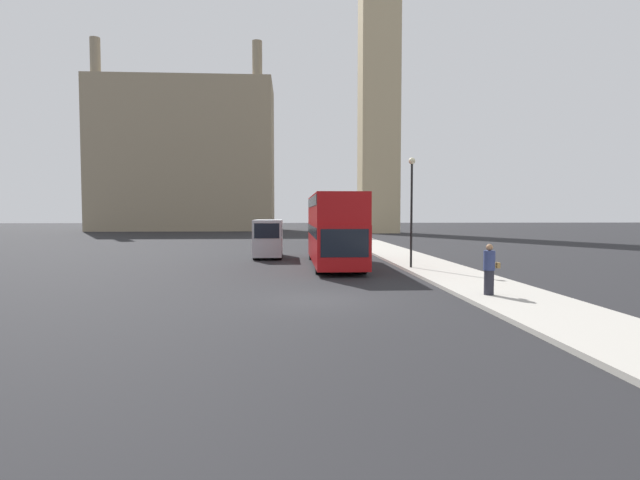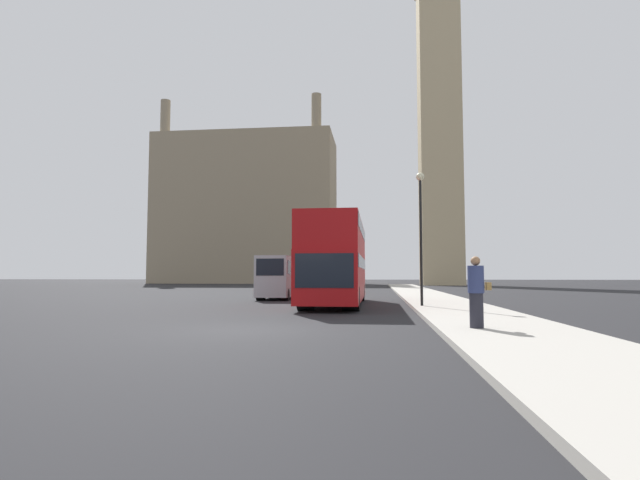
{
  "view_description": "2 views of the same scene",
  "coord_description": "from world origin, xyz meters",
  "px_view_note": "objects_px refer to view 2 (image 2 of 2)",
  "views": [
    {
      "loc": [
        -1.12,
        -17.69,
        3.06
      ],
      "look_at": [
        0.58,
        10.78,
        1.56
      ],
      "focal_mm": 28.0,
      "sensor_mm": 36.0,
      "label": 1
    },
    {
      "loc": [
        3.48,
        -13.52,
        1.5
      ],
      "look_at": [
        -0.2,
        18.6,
        3.77
      ],
      "focal_mm": 28.0,
      "sensor_mm": 36.0,
      "label": 2
    }
  ],
  "objects_px": {
    "pedestrian": "(476,292)",
    "street_lamp": "(421,218)",
    "clock_tower": "(438,64)",
    "white_van": "(278,276)",
    "red_double_decker_bus": "(336,259)"
  },
  "relations": [
    {
      "from": "clock_tower",
      "to": "red_double_decker_bus",
      "type": "relative_size",
      "value": 5.72
    },
    {
      "from": "red_double_decker_bus",
      "to": "pedestrian",
      "type": "height_order",
      "value": "red_double_decker_bus"
    },
    {
      "from": "white_van",
      "to": "pedestrian",
      "type": "relative_size",
      "value": 2.78
    },
    {
      "from": "clock_tower",
      "to": "pedestrian",
      "type": "relative_size",
      "value": 35.81
    },
    {
      "from": "pedestrian",
      "to": "street_lamp",
      "type": "distance_m",
      "value": 9.73
    },
    {
      "from": "red_double_decker_bus",
      "to": "white_van",
      "type": "bearing_deg",
      "value": 125.75
    },
    {
      "from": "clock_tower",
      "to": "street_lamp",
      "type": "distance_m",
      "value": 61.19
    },
    {
      "from": "street_lamp",
      "to": "clock_tower",
      "type": "bearing_deg",
      "value": 81.87
    },
    {
      "from": "white_van",
      "to": "street_lamp",
      "type": "xyz_separation_m",
      "value": [
        8.07,
        -8.12,
        2.62
      ]
    },
    {
      "from": "red_double_decker_bus",
      "to": "pedestrian",
      "type": "xyz_separation_m",
      "value": [
        4.56,
        -11.7,
        -1.25
      ]
    },
    {
      "from": "pedestrian",
      "to": "clock_tower",
      "type": "bearing_deg",
      "value": 83.59
    },
    {
      "from": "clock_tower",
      "to": "white_van",
      "type": "bearing_deg",
      "value": -109.2
    },
    {
      "from": "street_lamp",
      "to": "pedestrian",
      "type": "bearing_deg",
      "value": -86.45
    },
    {
      "from": "white_van",
      "to": "pedestrian",
      "type": "bearing_deg",
      "value": -63.55
    },
    {
      "from": "clock_tower",
      "to": "pedestrian",
      "type": "bearing_deg",
      "value": -96.41
    }
  ]
}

